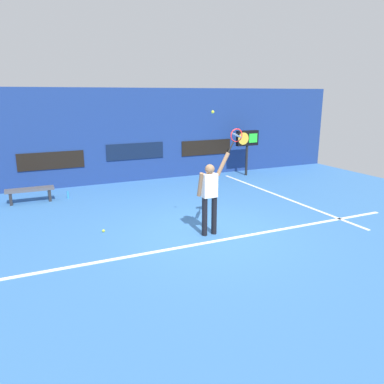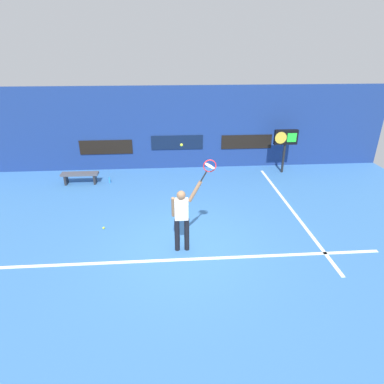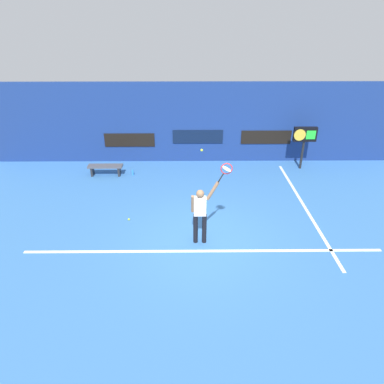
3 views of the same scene
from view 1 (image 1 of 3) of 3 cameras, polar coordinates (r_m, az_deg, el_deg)
ground_plane at (r=9.18m, az=2.78°, el=-6.10°), size 18.00×18.00×0.00m
back_wall at (r=14.52m, az=-8.74°, el=8.42°), size 18.00×0.20×3.46m
sponsor_banner_center at (r=14.48m, az=-8.52°, el=6.08°), size 2.20×0.03×0.60m
sponsor_banner_portside at (r=13.97m, az=-20.40°, el=4.43°), size 2.20×0.03×0.60m
sponsor_banner_starboard at (r=15.58m, az=2.19°, el=6.71°), size 2.20×0.03×0.60m
court_baseline at (r=8.73m, az=4.46°, el=-7.22°), size 10.00×0.10×0.01m
court_sideline at (r=12.66m, az=13.08°, el=-0.62°), size 0.10×7.00×0.01m
tennis_player at (r=8.76m, az=2.68°, el=-0.19°), size 0.76×0.31×1.94m
tennis_racket at (r=8.84m, az=6.62°, el=8.27°), size 0.44×0.27×0.61m
tennis_ball at (r=8.42m, az=3.14°, el=11.93°), size 0.07×0.07×0.07m
scoreboard_clock at (r=15.50m, az=8.30°, el=7.70°), size 0.96×0.20×1.82m
court_bench at (r=12.58m, az=-23.19°, el=0.03°), size 1.40×0.36×0.45m
water_bottle at (r=12.70m, az=-18.17°, el=-0.40°), size 0.07×0.07×0.24m
spare_ball at (r=9.43m, az=-13.17°, el=-5.69°), size 0.07×0.07×0.07m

